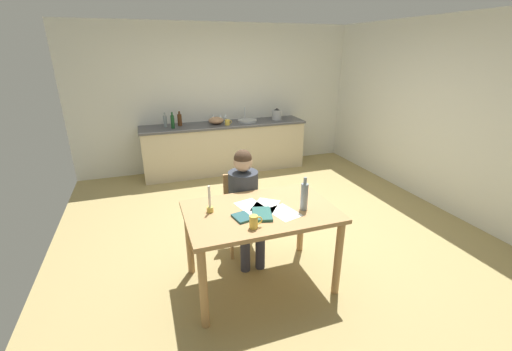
{
  "coord_description": "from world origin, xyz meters",
  "views": [
    {
      "loc": [
        -1.39,
        -3.51,
        2.17
      ],
      "look_at": [
        -0.27,
        -0.3,
        0.85
      ],
      "focal_mm": 23.07,
      "sensor_mm": 36.0,
      "label": 1
    }
  ],
  "objects_px": {
    "coffee_mug": "(254,222)",
    "candlestick": "(210,205)",
    "book_magazine": "(242,217)",
    "stovetop_kettle": "(277,114)",
    "bottle_wine_red": "(180,120)",
    "wine_glass_by_kettle": "(220,116)",
    "bottle_vinegar": "(173,121)",
    "chair_at_table": "(242,209)",
    "sink_unit": "(247,120)",
    "mixing_bowl": "(216,120)",
    "bottle_oil": "(165,121)",
    "dining_table": "(260,221)",
    "wine_bottle_on_table": "(304,196)",
    "wine_glass_back_left": "(213,116)",
    "teacup_on_counter": "(227,122)",
    "book_cookery": "(262,214)",
    "person_seated": "(245,198)",
    "wine_glass_near_sink": "(225,116)"
  },
  "relations": [
    {
      "from": "wine_glass_near_sink",
      "to": "teacup_on_counter",
      "type": "bearing_deg",
      "value": -96.79
    },
    {
      "from": "bottle_vinegar",
      "to": "bottle_wine_red",
      "type": "bearing_deg",
      "value": 49.67
    },
    {
      "from": "coffee_mug",
      "to": "candlestick",
      "type": "relative_size",
      "value": 0.44
    },
    {
      "from": "sink_unit",
      "to": "bottle_wine_red",
      "type": "bearing_deg",
      "value": 177.07
    },
    {
      "from": "candlestick",
      "to": "mixing_bowl",
      "type": "height_order",
      "value": "candlestick"
    },
    {
      "from": "person_seated",
      "to": "wine_bottle_on_table",
      "type": "bearing_deg",
      "value": -61.2
    },
    {
      "from": "sink_unit",
      "to": "wine_glass_by_kettle",
      "type": "height_order",
      "value": "sink_unit"
    },
    {
      "from": "sink_unit",
      "to": "wine_glass_back_left",
      "type": "bearing_deg",
      "value": 166.47
    },
    {
      "from": "book_cookery",
      "to": "bottle_wine_red",
      "type": "bearing_deg",
      "value": 109.11
    },
    {
      "from": "coffee_mug",
      "to": "book_cookery",
      "type": "height_order",
      "value": "coffee_mug"
    },
    {
      "from": "bottle_oil",
      "to": "stovetop_kettle",
      "type": "bearing_deg",
      "value": -1.03
    },
    {
      "from": "candlestick",
      "to": "coffee_mug",
      "type": "bearing_deg",
      "value": -54.13
    },
    {
      "from": "chair_at_table",
      "to": "wine_glass_by_kettle",
      "type": "height_order",
      "value": "wine_glass_by_kettle"
    },
    {
      "from": "sink_unit",
      "to": "bottle_oil",
      "type": "bearing_deg",
      "value": 178.73
    },
    {
      "from": "book_cookery",
      "to": "chair_at_table",
      "type": "bearing_deg",
      "value": 100.9
    },
    {
      "from": "wine_bottle_on_table",
      "to": "bottle_wine_red",
      "type": "bearing_deg",
      "value": 101.2
    },
    {
      "from": "stovetop_kettle",
      "to": "book_magazine",
      "type": "bearing_deg",
      "value": -117.04
    },
    {
      "from": "chair_at_table",
      "to": "book_magazine",
      "type": "bearing_deg",
      "value": -106.28
    },
    {
      "from": "dining_table",
      "to": "bottle_wine_red",
      "type": "height_order",
      "value": "bottle_wine_red"
    },
    {
      "from": "book_magazine",
      "to": "bottle_wine_red",
      "type": "distance_m",
      "value": 3.42
    },
    {
      "from": "bottle_oil",
      "to": "dining_table",
      "type": "bearing_deg",
      "value": -80.42
    },
    {
      "from": "bottle_wine_red",
      "to": "teacup_on_counter",
      "type": "bearing_deg",
      "value": -15.11
    },
    {
      "from": "wine_bottle_on_table",
      "to": "wine_glass_by_kettle",
      "type": "bearing_deg",
      "value": 88.93
    },
    {
      "from": "chair_at_table",
      "to": "stovetop_kettle",
      "type": "xyz_separation_m",
      "value": [
        1.48,
        2.56,
        0.52
      ]
    },
    {
      "from": "bottle_oil",
      "to": "wine_glass_back_left",
      "type": "bearing_deg",
      "value": 7.49
    },
    {
      "from": "dining_table",
      "to": "book_magazine",
      "type": "height_order",
      "value": "book_magazine"
    },
    {
      "from": "chair_at_table",
      "to": "wine_glass_near_sink",
      "type": "xyz_separation_m",
      "value": [
        0.51,
        2.71,
        0.53
      ]
    },
    {
      "from": "stovetop_kettle",
      "to": "person_seated",
      "type": "bearing_deg",
      "value": -118.73
    },
    {
      "from": "bottle_vinegar",
      "to": "wine_glass_by_kettle",
      "type": "height_order",
      "value": "bottle_vinegar"
    },
    {
      "from": "chair_at_table",
      "to": "stovetop_kettle",
      "type": "relative_size",
      "value": 3.91
    },
    {
      "from": "book_magazine",
      "to": "stovetop_kettle",
      "type": "distance_m",
      "value": 3.76
    },
    {
      "from": "wine_glass_by_kettle",
      "to": "book_cookery",
      "type": "bearing_deg",
      "value": -97.56
    },
    {
      "from": "candlestick",
      "to": "teacup_on_counter",
      "type": "height_order",
      "value": "candlestick"
    },
    {
      "from": "chair_at_table",
      "to": "book_cookery",
      "type": "height_order",
      "value": "chair_at_table"
    },
    {
      "from": "person_seated",
      "to": "coffee_mug",
      "type": "height_order",
      "value": "person_seated"
    },
    {
      "from": "coffee_mug",
      "to": "book_cookery",
      "type": "xyz_separation_m",
      "value": [
        0.13,
        0.17,
        -0.04
      ]
    },
    {
      "from": "person_seated",
      "to": "wine_bottle_on_table",
      "type": "xyz_separation_m",
      "value": [
        0.36,
        -0.65,
        0.25
      ]
    },
    {
      "from": "sink_unit",
      "to": "teacup_on_counter",
      "type": "bearing_deg",
      "value": -159.73
    },
    {
      "from": "dining_table",
      "to": "teacup_on_counter",
      "type": "xyz_separation_m",
      "value": [
        0.5,
        3.09,
        0.27
      ]
    },
    {
      "from": "wine_glass_back_left",
      "to": "coffee_mug",
      "type": "bearing_deg",
      "value": -97.24
    },
    {
      "from": "dining_table",
      "to": "wine_bottle_on_table",
      "type": "relative_size",
      "value": 4.35
    },
    {
      "from": "mixing_bowl",
      "to": "dining_table",
      "type": "bearing_deg",
      "value": -95.75
    },
    {
      "from": "wine_bottle_on_table",
      "to": "wine_glass_back_left",
      "type": "relative_size",
      "value": 2.03
    },
    {
      "from": "sink_unit",
      "to": "bottle_wine_red",
      "type": "relative_size",
      "value": 1.44
    },
    {
      "from": "stovetop_kettle",
      "to": "coffee_mug",
      "type": "bearing_deg",
      "value": -115.22
    },
    {
      "from": "bottle_wine_red",
      "to": "mixing_bowl",
      "type": "relative_size",
      "value": 0.92
    },
    {
      "from": "teacup_on_counter",
      "to": "sink_unit",
      "type": "bearing_deg",
      "value": 20.27
    },
    {
      "from": "wine_bottle_on_table",
      "to": "sink_unit",
      "type": "height_order",
      "value": "sink_unit"
    },
    {
      "from": "dining_table",
      "to": "wine_bottle_on_table",
      "type": "xyz_separation_m",
      "value": [
        0.37,
        -0.12,
        0.25
      ]
    },
    {
      "from": "bottle_wine_red",
      "to": "wine_glass_by_kettle",
      "type": "distance_m",
      "value": 0.75
    }
  ]
}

